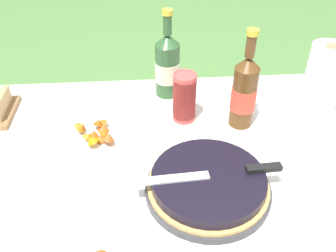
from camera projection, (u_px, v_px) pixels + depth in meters
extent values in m
cube|color=brown|center=(179.00, 186.00, 1.00)|extent=(1.83, 1.05, 0.03)
cube|color=white|center=(179.00, 181.00, 0.99)|extent=(1.84, 1.06, 0.00)
cube|color=white|center=(166.00, 92.00, 1.44)|extent=(1.84, 0.00, 0.10)
cylinder|color=#38383D|center=(208.00, 189.00, 0.95)|extent=(0.32, 0.32, 0.02)
cylinder|color=tan|center=(208.00, 185.00, 0.94)|extent=(0.31, 0.31, 0.01)
cylinder|color=black|center=(208.00, 180.00, 0.93)|extent=(0.29, 0.29, 0.03)
cube|color=silver|center=(171.00, 179.00, 0.91)|extent=(0.19, 0.04, 0.00)
cube|color=black|center=(264.00, 168.00, 0.93)|extent=(0.09, 0.03, 0.01)
cylinder|color=#E04C47|center=(184.00, 106.00, 1.18)|extent=(0.07, 0.07, 0.09)
cylinder|color=#E04C47|center=(184.00, 103.00, 1.17)|extent=(0.07, 0.07, 0.09)
cylinder|color=#E04C47|center=(184.00, 99.00, 1.16)|extent=(0.07, 0.07, 0.09)
cylinder|color=#E04C47|center=(184.00, 96.00, 1.16)|extent=(0.07, 0.07, 0.09)
cylinder|color=#E04C47|center=(185.00, 92.00, 1.15)|extent=(0.07, 0.07, 0.09)
cylinder|color=#E04C47|center=(185.00, 89.00, 1.14)|extent=(0.07, 0.07, 0.09)
torus|color=#E04C47|center=(185.00, 75.00, 1.11)|extent=(0.07, 0.07, 0.01)
cylinder|color=#2D562D|center=(168.00, 70.00, 1.27)|extent=(0.08, 0.08, 0.19)
cylinder|color=beige|center=(168.00, 71.00, 1.28)|extent=(0.08, 0.08, 0.07)
cone|color=#2D562D|center=(168.00, 40.00, 1.21)|extent=(0.08, 0.08, 0.04)
cylinder|color=#2D562D|center=(168.00, 25.00, 1.18)|extent=(0.03, 0.03, 0.06)
cylinder|color=gold|center=(168.00, 12.00, 1.15)|extent=(0.03, 0.03, 0.02)
cylinder|color=brown|center=(243.00, 97.00, 1.13)|extent=(0.07, 0.07, 0.20)
cylinder|color=#E54C38|center=(243.00, 98.00, 1.13)|extent=(0.08, 0.08, 0.07)
cone|color=brown|center=(248.00, 63.00, 1.06)|extent=(0.07, 0.07, 0.04)
cylinder|color=brown|center=(251.00, 46.00, 1.03)|extent=(0.03, 0.03, 0.06)
cylinder|color=gold|center=(253.00, 32.00, 1.00)|extent=(0.03, 0.03, 0.02)
cylinder|color=white|center=(95.00, 140.00, 1.11)|extent=(0.21, 0.21, 0.01)
torus|color=white|center=(95.00, 138.00, 1.11)|extent=(0.21, 0.21, 0.01)
cone|color=#BB6517|center=(92.00, 135.00, 1.10)|extent=(0.04, 0.04, 0.03)
cone|color=orange|center=(88.00, 135.00, 1.10)|extent=(0.04, 0.04, 0.03)
cone|color=#AE521D|center=(109.00, 137.00, 1.08)|extent=(0.05, 0.05, 0.04)
cone|color=#C27221|center=(102.00, 121.00, 1.14)|extent=(0.04, 0.03, 0.02)
cone|color=#B44810|center=(94.00, 134.00, 1.11)|extent=(0.05, 0.06, 0.04)
cone|color=#C15A0D|center=(105.00, 133.00, 1.12)|extent=(0.04, 0.04, 0.04)
cone|color=#C35E22|center=(104.00, 127.00, 1.13)|extent=(0.05, 0.05, 0.03)
cone|color=#AB5C18|center=(99.00, 138.00, 1.10)|extent=(0.04, 0.04, 0.04)
cone|color=#B66B15|center=(82.00, 126.00, 1.11)|extent=(0.05, 0.05, 0.05)
cone|color=#B7460C|center=(99.00, 122.00, 1.13)|extent=(0.04, 0.04, 0.03)
cone|color=orange|center=(92.00, 139.00, 1.07)|extent=(0.05, 0.05, 0.03)
cylinder|color=white|center=(321.00, 84.00, 1.13)|extent=(0.11, 0.11, 0.25)
cylinder|color=#9E7A56|center=(332.00, 46.00, 1.06)|extent=(0.04, 0.04, 0.00)
cube|color=tan|center=(2.00, 103.00, 1.20)|extent=(0.02, 0.14, 0.06)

